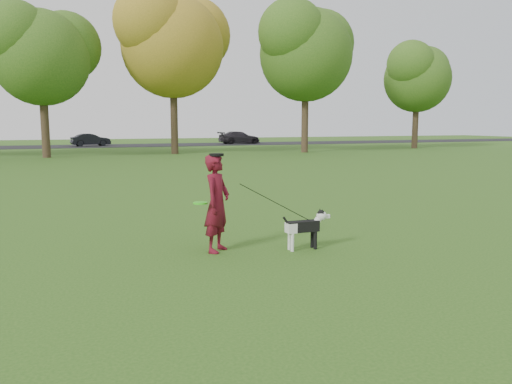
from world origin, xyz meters
name	(u,v)px	position (x,y,z in m)	size (l,w,h in m)	color
ground	(252,257)	(0.00, 0.00, 0.00)	(120.00, 120.00, 0.00)	#285116
road	(102,146)	(0.00, 40.00, 0.01)	(120.00, 7.00, 0.02)	black
man	(217,203)	(-0.40, 0.56, 0.80)	(0.58, 0.38, 1.60)	#540C16
dog	(306,225)	(1.03, 0.18, 0.41)	(0.88, 0.18, 0.67)	black
car_mid	(91,140)	(-0.93, 40.00, 0.57)	(1.17, 3.36, 1.11)	black
car_right	(239,138)	(13.10, 40.00, 0.63)	(1.70, 4.18, 1.21)	#252127
man_held_items	(276,203)	(0.55, 0.34, 0.78)	(1.96, 0.50, 1.16)	#35DE1C
tree_row	(86,35)	(-1.43, 26.07, 7.41)	(51.74, 8.86, 12.01)	#38281C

